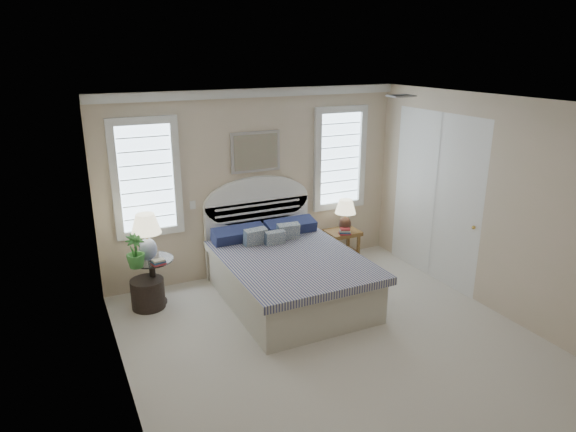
# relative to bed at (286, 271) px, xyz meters

# --- Properties ---
(floor) EXTENTS (4.50, 5.00, 0.01)m
(floor) POSITION_rel_bed_xyz_m (0.00, -1.46, -0.39)
(floor) COLOR beige
(floor) RESTS_ON ground
(ceiling) EXTENTS (4.50, 5.00, 0.01)m
(ceiling) POSITION_rel_bed_xyz_m (0.00, -1.46, 2.31)
(ceiling) COLOR white
(ceiling) RESTS_ON wall_back
(wall_back) EXTENTS (4.50, 0.02, 2.70)m
(wall_back) POSITION_rel_bed_xyz_m (0.00, 1.04, 0.96)
(wall_back) COLOR beige
(wall_back) RESTS_ON floor
(wall_left) EXTENTS (0.02, 5.00, 2.70)m
(wall_left) POSITION_rel_bed_xyz_m (-2.25, -1.46, 0.96)
(wall_left) COLOR beige
(wall_left) RESTS_ON floor
(wall_right) EXTENTS (0.02, 5.00, 2.70)m
(wall_right) POSITION_rel_bed_xyz_m (2.25, -1.46, 0.96)
(wall_right) COLOR beige
(wall_right) RESTS_ON floor
(crown_molding) EXTENTS (4.50, 0.08, 0.12)m
(crown_molding) POSITION_rel_bed_xyz_m (0.00, 1.00, 2.25)
(crown_molding) COLOR silver
(crown_molding) RESTS_ON wall_back
(hvac_vent) EXTENTS (0.30, 0.20, 0.02)m
(hvac_vent) POSITION_rel_bed_xyz_m (1.20, -0.66, 2.29)
(hvac_vent) COLOR #B2B2B2
(hvac_vent) RESTS_ON ceiling
(switch_plate) EXTENTS (0.08, 0.01, 0.12)m
(switch_plate) POSITION_rel_bed_xyz_m (-0.95, 1.03, 0.76)
(switch_plate) COLOR silver
(switch_plate) RESTS_ON wall_back
(window_left) EXTENTS (0.90, 0.06, 1.60)m
(window_left) POSITION_rel_bed_xyz_m (-1.55, 1.02, 1.21)
(window_left) COLOR silver
(window_left) RESTS_ON wall_back
(window_right) EXTENTS (0.90, 0.06, 1.60)m
(window_right) POSITION_rel_bed_xyz_m (1.40, 1.02, 1.21)
(window_right) COLOR silver
(window_right) RESTS_ON wall_back
(painting) EXTENTS (0.74, 0.04, 0.58)m
(painting) POSITION_rel_bed_xyz_m (0.00, 1.00, 1.43)
(painting) COLOR silver
(painting) RESTS_ON wall_back
(closet_door) EXTENTS (0.02, 1.80, 2.40)m
(closet_door) POSITION_rel_bed_xyz_m (2.23, -0.26, 0.81)
(closet_door) COLOR white
(closet_door) RESTS_ON floor
(bed) EXTENTS (1.72, 2.28, 1.47)m
(bed) POSITION_rel_bed_xyz_m (0.00, 0.00, 0.00)
(bed) COLOR beige
(bed) RESTS_ON floor
(side_table_left) EXTENTS (0.56, 0.56, 0.63)m
(side_table_left) POSITION_rel_bed_xyz_m (-1.65, 0.59, 0.00)
(side_table_left) COLOR black
(side_table_left) RESTS_ON floor
(nightstand_right) EXTENTS (0.50, 0.40, 0.53)m
(nightstand_right) POSITION_rel_bed_xyz_m (1.30, 0.69, 0.00)
(nightstand_right) COLOR brown
(nightstand_right) RESTS_ON floor
(floor_pot) EXTENTS (0.45, 0.45, 0.39)m
(floor_pot) POSITION_rel_bed_xyz_m (-1.74, 0.51, -0.19)
(floor_pot) COLOR black
(floor_pot) RESTS_ON floor
(lamp_left) EXTENTS (0.49, 0.49, 0.62)m
(lamp_left) POSITION_rel_bed_xyz_m (-1.68, 0.61, 0.62)
(lamp_left) COLOR silver
(lamp_left) RESTS_ON side_table_left
(lamp_right) EXTENTS (0.33, 0.33, 0.52)m
(lamp_right) POSITION_rel_bed_xyz_m (1.31, 0.65, 0.46)
(lamp_right) COLOR black
(lamp_right) RESTS_ON nightstand_right
(potted_plant) EXTENTS (0.30, 0.30, 0.42)m
(potted_plant) POSITION_rel_bed_xyz_m (-1.86, 0.41, 0.46)
(potted_plant) COLOR #317B35
(potted_plant) RESTS_ON side_table_left
(books_left) EXTENTS (0.18, 0.14, 0.07)m
(books_left) POSITION_rel_bed_xyz_m (-1.60, 0.37, 0.28)
(books_left) COLOR #A0282E
(books_left) RESTS_ON side_table_left
(books_right) EXTENTS (0.21, 0.18, 0.09)m
(books_right) POSITION_rel_bed_xyz_m (1.25, 0.54, 0.19)
(books_right) COLOR #A0282E
(books_right) RESTS_ON nightstand_right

